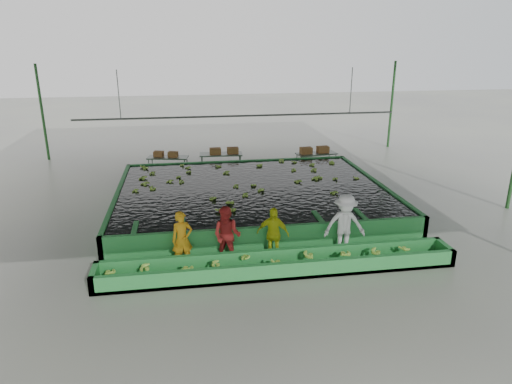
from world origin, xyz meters
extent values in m
plane|color=gray|center=(0.00, 0.00, 0.00)|extent=(80.00, 80.00, 0.00)
cube|color=slate|center=(0.00, 0.00, 5.00)|extent=(20.00, 22.00, 0.04)
cube|color=black|center=(0.00, 1.50, 0.85)|extent=(9.70, 7.70, 0.00)
cylinder|color=#59605B|center=(0.00, 5.00, 3.00)|extent=(0.08, 0.08, 14.00)
cylinder|color=#59605B|center=(-5.00, 5.00, 4.00)|extent=(0.04, 0.04, 2.00)
cylinder|color=#59605B|center=(5.00, 5.00, 4.00)|extent=(0.04, 0.04, 2.00)
imported|color=orange|center=(-2.63, -2.80, 0.82)|extent=(0.67, 0.52, 1.64)
imported|color=#AF2725|center=(-1.36, -2.80, 0.86)|extent=(1.02, 0.93, 1.71)
imported|color=#BECE16|center=(-0.03, -2.80, 0.81)|extent=(1.03, 0.73, 1.62)
imported|color=silver|center=(2.13, -2.80, 0.95)|extent=(1.29, 0.82, 1.90)
camera|label=1|loc=(-2.43, -14.68, 6.15)|focal=32.00mm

